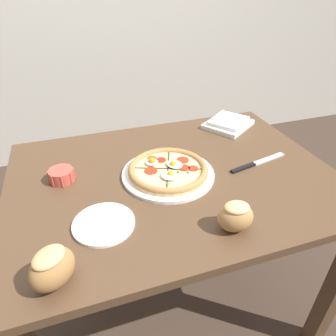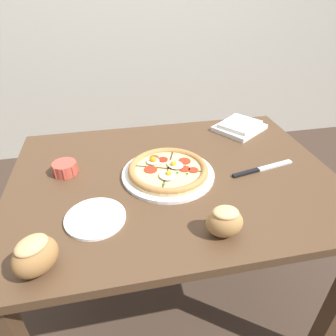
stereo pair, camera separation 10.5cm
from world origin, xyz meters
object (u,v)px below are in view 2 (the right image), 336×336
dining_table (173,200)px  ramekin_bowl (65,168)px  bread_piece_near (35,255)px  bread_piece_mid (225,221)px  napkin_folded (240,127)px  pizza (168,171)px  knife_spare (262,169)px  side_saucer (95,218)px

dining_table → ramekin_bowl: (-0.38, 0.09, 0.14)m
bread_piece_near → bread_piece_mid: size_ratio=1.27×
dining_table → bread_piece_mid: bread_piece_mid is taller
ramekin_bowl → napkin_folded: bearing=15.6°
napkin_folded → bread_piece_near: bearing=-141.0°
dining_table → napkin_folded: size_ratio=4.30×
pizza → knife_spare: 0.35m
napkin_folded → bread_piece_mid: size_ratio=2.43×
ramekin_bowl → napkin_folded: size_ratio=0.34×
side_saucer → bread_piece_near: bearing=-130.4°
knife_spare → side_saucer: 0.62m
dining_table → knife_spare: (0.32, -0.03, 0.12)m
pizza → ramekin_bowl: 0.37m
pizza → ramekin_bowl: (-0.36, 0.08, 0.00)m
bread_piece_near → side_saucer: size_ratio=0.78×
napkin_folded → bread_piece_mid: 0.68m
dining_table → napkin_folded: 0.49m
ramekin_bowl → pizza: bearing=-13.2°
dining_table → pizza: (-0.02, 0.00, 0.14)m
napkin_folded → knife_spare: 0.33m
knife_spare → napkin_folded: bearing=69.7°
dining_table → bread_piece_mid: bearing=-77.2°
dining_table → knife_spare: knife_spare is taller
bread_piece_mid → side_saucer: 0.37m
ramekin_bowl → napkin_folded: 0.78m
bread_piece_near → knife_spare: bread_piece_near is taller
dining_table → ramekin_bowl: bearing=167.2°
ramekin_bowl → side_saucer: size_ratio=0.50×
dining_table → ramekin_bowl: 0.41m
dining_table → bread_piece_near: bearing=-140.5°
bread_piece_near → dining_table: bearing=39.5°
bread_piece_near → knife_spare: 0.79m
bread_piece_mid → side_saucer: size_ratio=0.62×
bread_piece_near → side_saucer: 0.21m
napkin_folded → knife_spare: bearing=-98.5°
pizza → bread_piece_near: size_ratio=2.35×
dining_table → bread_piece_near: (-0.41, -0.34, 0.17)m
pizza → napkin_folded: size_ratio=1.23×
bread_piece_near → bread_piece_mid: 0.48m
pizza → bread_piece_mid: 0.33m
bread_piece_mid → side_saucer: bearing=159.4°
pizza → napkin_folded: pizza is taller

